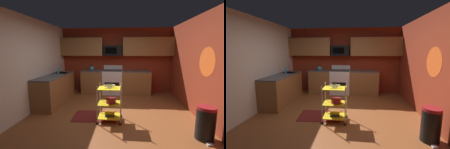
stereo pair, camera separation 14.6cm
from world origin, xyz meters
TOP-DOWN VIEW (x-y plane):
  - floor at (0.00, 0.00)m, footprint 4.40×4.80m
  - wall_back at (0.00, 2.43)m, footprint 4.52×0.06m
  - wall_left at (-2.23, 0.00)m, footprint 0.06×4.80m
  - wall_right at (2.23, 0.00)m, footprint 0.06×4.80m
  - wall_flower_decal at (2.20, -0.22)m, footprint 0.00×0.67m
  - counter_run at (-0.80, 1.57)m, footprint 3.55×2.52m
  - oven_range at (-0.13, 2.10)m, footprint 0.76×0.65m
  - upper_cabinets at (0.03, 2.23)m, footprint 4.40×0.33m
  - microwave at (-0.13, 2.21)m, footprint 0.70×0.39m
  - rolling_cart at (-0.01, -0.34)m, footprint 0.61×0.44m
  - fruit_bowl at (-0.01, -0.34)m, footprint 0.27×0.27m
  - mixing_bowl_large at (0.02, -0.34)m, footprint 0.25×0.25m
  - book_stack at (-0.01, -0.34)m, footprint 0.24×0.18m
  - kettle at (-0.96, 2.10)m, footprint 0.21×0.18m
  - dish_soap_bottle at (-1.94, 1.19)m, footprint 0.06×0.06m
  - trash_can at (1.90, -0.96)m, footprint 0.34×0.42m
  - floor_rug at (-0.43, -0.11)m, footprint 1.14×0.77m

SIDE VIEW (x-z plane):
  - floor at x=0.00m, z-range -0.04..0.00m
  - floor_rug at x=-0.43m, z-range 0.00..0.01m
  - book_stack at x=-0.01m, z-range 0.13..0.22m
  - trash_can at x=1.90m, z-range 0.00..0.66m
  - rolling_cart at x=-0.01m, z-range 0.00..0.91m
  - counter_run at x=-0.80m, z-range 0.00..0.92m
  - oven_range at x=-0.13m, z-range -0.07..1.03m
  - mixing_bowl_large at x=0.02m, z-range 0.46..0.58m
  - fruit_bowl at x=-0.01m, z-range 0.84..0.91m
  - kettle at x=-0.96m, z-range 0.86..1.13m
  - dish_soap_bottle at x=-1.94m, z-range 0.92..1.12m
  - wall_back at x=0.00m, z-range 0.00..2.60m
  - wall_left at x=-2.23m, z-range 0.00..2.60m
  - wall_right at x=2.23m, z-range 0.00..2.60m
  - wall_flower_decal at x=2.20m, z-range 1.11..1.79m
  - microwave at x=-0.13m, z-range 1.50..1.90m
  - upper_cabinets at x=0.03m, z-range 1.50..2.20m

